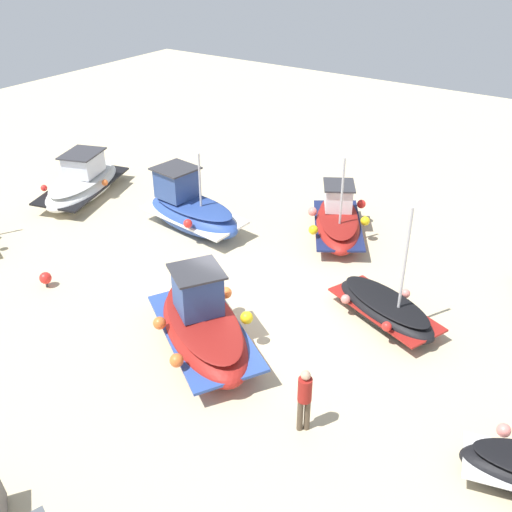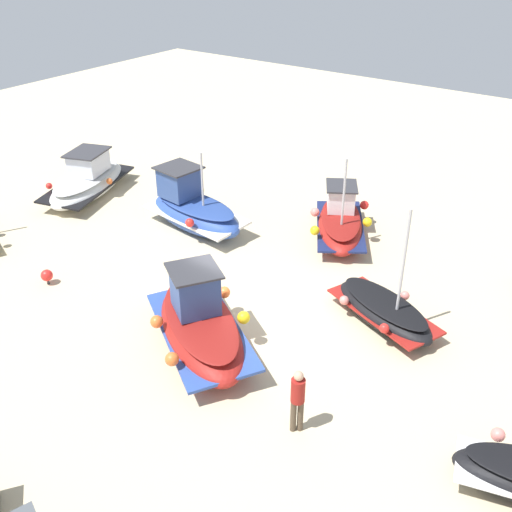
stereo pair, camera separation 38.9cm
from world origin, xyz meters
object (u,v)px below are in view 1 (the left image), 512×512
at_px(fishing_boat_5, 203,326).
at_px(person_walking, 305,396).
at_px(fishing_boat_1, 385,309).
at_px(fishing_boat_0, 83,182).
at_px(mooring_buoy_0, 45,278).
at_px(fishing_boat_6, 338,221).
at_px(fishing_boat_3, 191,210).

height_order(fishing_boat_5, person_walking, fishing_boat_5).
bearing_deg(fishing_boat_5, fishing_boat_1, -99.68).
height_order(fishing_boat_0, fishing_boat_5, fishing_boat_5).
height_order(fishing_boat_1, mooring_buoy_0, fishing_boat_1).
bearing_deg(fishing_boat_6, mooring_buoy_0, 113.57).
distance_m(fishing_boat_1, fishing_boat_3, 8.47).
height_order(fishing_boat_1, person_walking, fishing_boat_1).
bearing_deg(person_walking, mooring_buoy_0, -134.83).
xyz_separation_m(fishing_boat_1, fishing_boat_3, (8.35, -1.42, 0.35)).
relative_size(person_walking, mooring_buoy_0, 3.37).
relative_size(fishing_boat_0, fishing_boat_6, 1.18).
distance_m(person_walking, mooring_buoy_0, 9.77).
bearing_deg(person_walking, fishing_boat_1, 141.05).
height_order(fishing_boat_0, mooring_buoy_0, fishing_boat_0).
xyz_separation_m(fishing_boat_0, mooring_buoy_0, (-4.41, 5.49, -0.30)).
height_order(fishing_boat_1, fishing_boat_3, fishing_boat_1).
xyz_separation_m(fishing_boat_5, fishing_boat_6, (0.03, -7.84, -0.11)).
xyz_separation_m(fishing_boat_5, mooring_buoy_0, (5.99, 0.43, -0.39)).
xyz_separation_m(fishing_boat_1, mooring_buoy_0, (9.55, 4.28, -0.11)).
bearing_deg(fishing_boat_5, fishing_boat_3, -14.67).
bearing_deg(fishing_boat_0, fishing_boat_5, -135.27).
bearing_deg(fishing_boat_6, fishing_boat_1, -168.67).
bearing_deg(fishing_boat_6, person_walking, 172.25).
relative_size(fishing_boat_3, person_walking, 2.63).
xyz_separation_m(fishing_boat_1, person_walking, (-0.18, 4.93, 0.56)).
distance_m(fishing_boat_5, person_walking, 3.90).
relative_size(fishing_boat_1, mooring_buoy_0, 7.54).
relative_size(fishing_boat_1, fishing_boat_6, 0.86).
distance_m(fishing_boat_3, fishing_boat_6, 5.41).
bearing_deg(fishing_boat_1, person_walking, 114.10).
distance_m(fishing_boat_6, person_walking, 9.69).
relative_size(fishing_boat_0, person_walking, 3.08).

